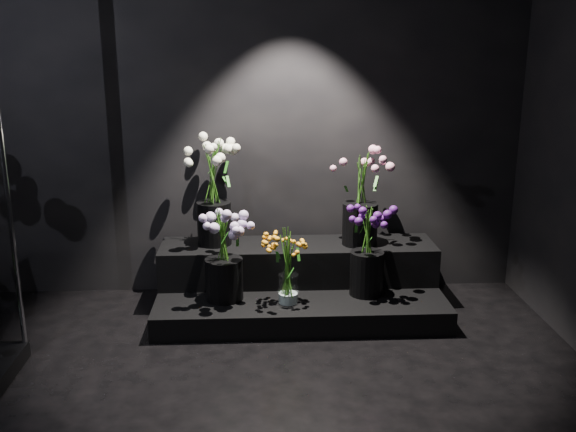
{
  "coord_description": "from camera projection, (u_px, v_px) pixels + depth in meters",
  "views": [
    {
      "loc": [
        0.02,
        -2.71,
        1.88
      ],
      "look_at": [
        0.22,
        1.2,
        0.8
      ],
      "focal_mm": 40.0,
      "sensor_mm": 36.0,
      "label": 1
    }
  ],
  "objects": [
    {
      "name": "wall_back",
      "position": [
        253.0,
        108.0,
        4.66
      ],
      "size": [
        4.0,
        0.0,
        4.0
      ],
      "primitive_type": "plane",
      "rotation": [
        1.57,
        0.0,
        0.0
      ],
      "color": "black",
      "rests_on": "floor"
    },
    {
      "name": "wall_front",
      "position": [
        245.0,
        431.0,
        0.81
      ],
      "size": [
        4.0,
        0.0,
        4.0
      ],
      "primitive_type": "plane",
      "rotation": [
        -1.57,
        0.0,
        0.0
      ],
      "color": "black",
      "rests_on": "floor"
    },
    {
      "name": "display_riser",
      "position": [
        299.0,
        283.0,
        4.62
      ],
      "size": [
        1.99,
        0.89,
        0.44
      ],
      "color": "black",
      "rests_on": "floor"
    },
    {
      "name": "bouquet_orange_bells",
      "position": [
        288.0,
        267.0,
        4.25
      ],
      "size": [
        0.3,
        0.3,
        0.51
      ],
      "rotation": [
        0.0,
        0.0,
        -0.31
      ],
      "color": "white",
      "rests_on": "display_riser"
    },
    {
      "name": "bouquet_lilac",
      "position": [
        223.0,
        249.0,
        4.29
      ],
      "size": [
        0.39,
        0.39,
        0.64
      ],
      "rotation": [
        0.0,
        0.0,
        0.08
      ],
      "color": "black",
      "rests_on": "display_riser"
    },
    {
      "name": "bouquet_purple",
      "position": [
        368.0,
        244.0,
        4.37
      ],
      "size": [
        0.34,
        0.34,
        0.66
      ],
      "rotation": [
        0.0,
        0.0,
        -0.13
      ],
      "color": "black",
      "rests_on": "display_riser"
    },
    {
      "name": "bouquet_cream_roses",
      "position": [
        213.0,
        184.0,
        4.55
      ],
      "size": [
        0.47,
        0.47,
        0.76
      ],
      "rotation": [
        0.0,
        0.0,
        0.17
      ],
      "color": "black",
      "rests_on": "display_riser"
    },
    {
      "name": "bouquet_pink_roses",
      "position": [
        361.0,
        192.0,
        4.56
      ],
      "size": [
        0.42,
        0.42,
        0.67
      ],
      "rotation": [
        0.0,
        0.0,
        0.09
      ],
      "color": "black",
      "rests_on": "display_riser"
    }
  ]
}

